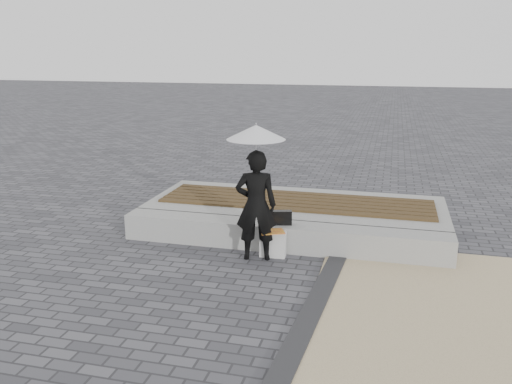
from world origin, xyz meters
TOP-DOWN VIEW (x-y plane):
  - ground at (0.00, 0.00)m, footprint 80.00×80.00m
  - edging_band at (0.75, -0.50)m, footprint 0.61×5.20m
  - seating_ledge at (0.00, 1.60)m, footprint 5.00×0.45m
  - timber_platform at (0.00, 2.80)m, footprint 5.00×2.00m
  - timber_decking at (0.00, 2.80)m, footprint 4.60×1.20m
  - woman at (-0.28, 1.11)m, footprint 0.66×0.51m
  - parasol at (-0.28, 1.11)m, footprint 0.82×0.82m
  - handbag at (0.00, 1.55)m, footprint 0.32×0.18m
  - canvas_tote at (-0.06, 1.25)m, footprint 0.38×0.17m
  - magazine at (-0.06, 1.20)m, footprint 0.41×0.37m

SIDE VIEW (x-z plane):
  - ground at x=0.00m, z-range 0.00..0.00m
  - edging_band at x=0.75m, z-range 0.00..0.04m
  - canvas_tote at x=-0.06m, z-range 0.00..0.40m
  - seating_ledge at x=0.00m, z-range 0.00..0.40m
  - timber_platform at x=0.00m, z-range 0.00..0.40m
  - magazine at x=-0.06m, z-range 0.40..0.41m
  - timber_decking at x=0.00m, z-range 0.40..0.44m
  - handbag at x=0.00m, z-range 0.40..0.62m
  - woman at x=-0.28m, z-range 0.00..1.60m
  - parasol at x=-0.28m, z-range 1.32..2.37m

